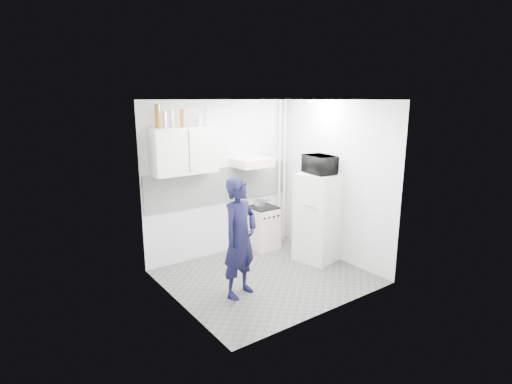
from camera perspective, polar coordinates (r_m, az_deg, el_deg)
floor at (r=6.14m, az=1.43°, el=-11.99°), size 2.80×2.80×0.00m
ceiling at (r=5.56m, az=1.59°, el=13.04°), size 2.80×2.80×0.00m
wall_back at (r=6.73m, az=-4.94°, el=1.88°), size 2.80×0.00×2.80m
wall_left at (r=5.02m, az=-11.35°, el=-2.26°), size 0.00×2.60×2.60m
wall_right at (r=6.63m, az=11.19°, el=1.52°), size 0.00×2.60×2.60m
person at (r=5.33m, az=-2.31°, el=-6.57°), size 0.69×0.56×1.63m
stove at (r=7.14m, az=1.03°, el=-5.15°), size 0.46×0.46×0.74m
fridge at (r=6.60m, az=8.85°, el=-3.59°), size 0.71×0.71×1.45m
stove_top at (r=7.03m, az=1.04°, el=-2.20°), size 0.44×0.44×0.03m
saucepan at (r=7.04m, az=0.48°, el=-1.62°), size 0.18×0.18×0.10m
microwave at (r=6.40m, az=9.13°, el=3.91°), size 0.57×0.43×0.29m
bottle_a at (r=5.94m, az=-13.86°, el=10.46°), size 0.08×0.08×0.34m
bottle_b at (r=5.98m, az=-12.92°, el=10.06°), size 0.06×0.06×0.24m
bottle_c at (r=6.02m, az=-11.95°, el=10.18°), size 0.06×0.06×0.25m
bottle_d at (r=6.09m, az=-10.49°, el=10.36°), size 0.06×0.06×0.27m
canister_b at (r=6.22m, az=-8.11°, el=10.00°), size 0.09×0.09×0.16m
bottle_e at (r=6.28m, az=-7.00°, el=10.77°), size 0.08×0.08×0.32m
upper_cabinet at (r=6.14m, az=-10.25°, el=5.83°), size 1.00×0.35×0.70m
range_hood at (r=6.71m, az=-0.58°, el=4.25°), size 0.60×0.50×0.14m
backsplash at (r=6.74m, az=-4.86°, el=1.03°), size 2.74×0.03×0.60m
pipe_a at (r=7.40m, az=4.06°, el=2.94°), size 0.05×0.05×2.60m
pipe_b at (r=7.33m, az=3.34°, el=2.84°), size 0.04×0.04×2.60m
ceiling_spot_fixture at (r=6.36m, az=7.83°, el=12.68°), size 0.10×0.10×0.02m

